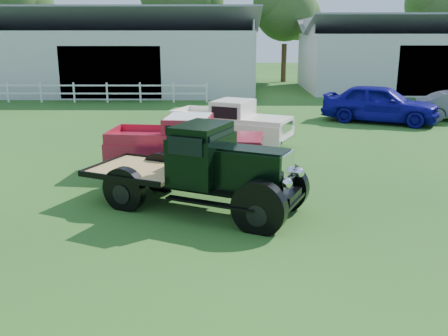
# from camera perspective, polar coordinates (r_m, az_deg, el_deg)

# --- Properties ---
(ground) EXTENTS (120.00, 120.00, 0.00)m
(ground) POSITION_cam_1_polar(r_m,az_deg,el_deg) (10.91, -1.11, -7.00)
(ground) COLOR #224819
(shed_left) EXTENTS (18.80, 10.20, 5.60)m
(shed_left) POSITION_cam_1_polar(r_m,az_deg,el_deg) (36.84, -11.23, 12.96)
(shed_left) COLOR #9F9F9F
(shed_left) RESTS_ON ground
(shed_right) EXTENTS (16.80, 9.20, 5.20)m
(shed_right) POSITION_cam_1_polar(r_m,az_deg,el_deg) (39.57, 21.24, 12.09)
(shed_right) COLOR #9F9F9F
(shed_right) RESTS_ON ground
(fence_rail) EXTENTS (14.20, 0.16, 1.20)m
(fence_rail) POSITION_cam_1_polar(r_m,az_deg,el_deg) (31.41, -15.00, 8.34)
(fence_rail) COLOR white
(fence_rail) RESTS_ON ground
(tree_a) EXTENTS (6.30, 6.30, 10.50)m
(tree_a) POSITION_cam_1_polar(r_m,az_deg,el_deg) (46.82, -23.42, 15.48)
(tree_a) COLOR #233816
(tree_a) RESTS_ON ground
(tree_b) EXTENTS (6.90, 6.90, 11.50)m
(tree_b) POSITION_cam_1_polar(r_m,az_deg,el_deg) (44.32, -5.33, 17.35)
(tree_b) COLOR #233816
(tree_b) RESTS_ON ground
(tree_c) EXTENTS (5.40, 5.40, 9.00)m
(tree_c) POSITION_cam_1_polar(r_m,az_deg,el_deg) (43.34, 6.97, 15.70)
(tree_c) COLOR #233816
(tree_c) RESTS_ON ground
(tree_d) EXTENTS (6.00, 6.00, 10.00)m
(tree_d) POSITION_cam_1_polar(r_m,az_deg,el_deg) (47.51, 23.21, 15.18)
(tree_d) COLOR #233816
(tree_d) RESTS_ON ground
(vintage_flatbed) EXTENTS (5.64, 4.04, 2.08)m
(vintage_flatbed) POSITION_cam_1_polar(r_m,az_deg,el_deg) (11.86, -2.96, 0.13)
(vintage_flatbed) COLOR black
(vintage_flatbed) RESTS_ON ground
(red_pickup) EXTENTS (4.95, 2.32, 1.74)m
(red_pickup) POSITION_cam_1_polar(r_m,az_deg,el_deg) (15.08, -4.40, 2.75)
(red_pickup) COLOR #A61B31
(red_pickup) RESTS_ON ground
(white_pickup) EXTENTS (4.91, 3.50, 1.68)m
(white_pickup) POSITION_cam_1_polar(r_m,az_deg,el_deg) (18.62, 0.77, 5.12)
(white_pickup) COLOR white
(white_pickup) RESTS_ON ground
(misc_car_blue) EXTENTS (5.65, 4.14, 1.79)m
(misc_car_blue) POSITION_cam_1_polar(r_m,az_deg,el_deg) (24.64, 17.40, 7.06)
(misc_car_blue) COLOR #0D0A81
(misc_car_blue) RESTS_ON ground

